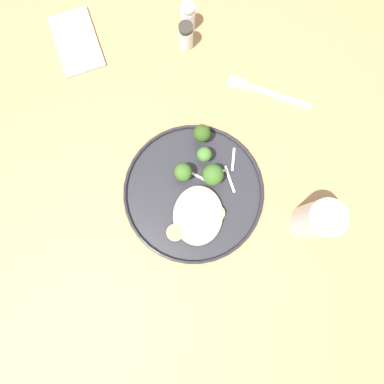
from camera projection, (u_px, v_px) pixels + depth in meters
The scene contains 24 objects.
ground at pixel (194, 210), 1.47m from camera, with size 6.00×6.00×0.00m, color #665B51.
wooden_dining_table at pixel (196, 184), 0.82m from camera, with size 1.40×1.00×0.74m.
dinner_plate at pixel (192, 193), 0.73m from camera, with size 0.29×0.29×0.02m.
noodle_bed at pixel (196, 215), 0.71m from camera, with size 0.12×0.10×0.03m.
seared_scallop_half_hidden at pixel (194, 215), 0.71m from camera, with size 0.02×0.02×0.01m.
seared_scallop_on_noodles at pixel (181, 206), 0.71m from camera, with size 0.02×0.02×0.02m.
seared_scallop_rear_pale at pixel (174, 232), 0.70m from camera, with size 0.03×0.03×0.02m.
seared_scallop_right_edge at pixel (199, 198), 0.71m from camera, with size 0.03×0.03×0.02m.
seared_scallop_center_golden at pixel (204, 218), 0.71m from camera, with size 0.02×0.02×0.02m.
seared_scallop_tiny_bay at pixel (178, 216), 0.71m from camera, with size 0.02×0.02×0.01m.
seared_scallop_left_edge at pixel (215, 213), 0.71m from camera, with size 0.03×0.03×0.01m.
broccoli_floret_right_tilted at pixel (203, 155), 0.70m from camera, with size 0.03×0.03×0.05m.
broccoli_floret_center_pile at pixel (203, 133), 0.70m from camera, with size 0.04×0.04×0.06m.
broccoli_floret_front_edge at pixel (182, 170), 0.70m from camera, with size 0.04×0.04×0.05m.
broccoli_floret_rear_charred at pixel (211, 175), 0.69m from camera, with size 0.04×0.04×0.06m.
onion_sliver_curled_piece at pixel (197, 175), 0.73m from camera, with size 0.05×0.01×0.00m, color silver.
onion_sliver_pale_crescent at pixel (232, 159), 0.73m from camera, with size 0.05×0.01×0.00m, color silver.
onion_sliver_long_sliver at pixel (213, 173), 0.73m from camera, with size 0.05×0.01×0.00m, color silver.
onion_sliver_short_strip at pixel (228, 178), 0.73m from camera, with size 0.06×0.01×0.00m, color silver.
water_glass at pixel (313, 220), 0.67m from camera, with size 0.07×0.07×0.13m.
dinner_fork at pixel (265, 92), 0.77m from camera, with size 0.06×0.18×0.00m.
folded_napkin at pixel (75, 42), 0.78m from camera, with size 0.15×0.09×0.01m, color silver.
salt_shaker at pixel (186, 17), 0.76m from camera, with size 0.03×0.03×0.07m.
pepper_shaker at pixel (185, 36), 0.75m from camera, with size 0.03×0.03×0.07m.
Camera 1 is at (0.14, 0.00, 1.47)m, focal length 32.89 mm.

